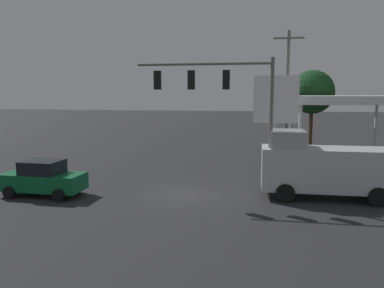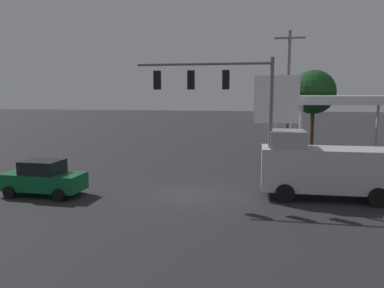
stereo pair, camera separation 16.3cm
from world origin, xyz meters
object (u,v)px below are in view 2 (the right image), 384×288
(delivery_truck, at_px, (324,167))
(traffic_signal_assembly, at_px, (221,95))
(utility_pole, at_px, (288,93))
(sedan_far, at_px, (43,178))
(price_sign, at_px, (276,103))
(street_tree, at_px, (314,92))

(delivery_truck, bearing_deg, traffic_signal_assembly, 4.36)
(utility_pole, distance_m, sedan_far, 19.59)
(price_sign, xyz_separation_m, delivery_truck, (-2.31, 5.27, -3.16))
(price_sign, distance_m, sedan_far, 15.05)
(price_sign, height_order, sedan_far, price_sign)
(traffic_signal_assembly, xyz_separation_m, sedan_far, (9.44, 1.62, -4.49))
(traffic_signal_assembly, bearing_deg, sedan_far, 9.77)
(delivery_truck, bearing_deg, price_sign, -66.81)
(traffic_signal_assembly, xyz_separation_m, delivery_truck, (-5.40, -0.45, -3.75))
(sedan_far, height_order, street_tree, street_tree)
(delivery_truck, xyz_separation_m, street_tree, (-1.62, -17.30, 3.92))
(utility_pole, distance_m, price_sign, 6.06)
(price_sign, bearing_deg, street_tree, -108.09)
(sedan_far, bearing_deg, utility_pole, -134.39)
(utility_pole, relative_size, price_sign, 1.57)
(sedan_far, relative_size, street_tree, 0.58)
(sedan_far, xyz_separation_m, delivery_truck, (-14.84, -2.08, 0.74))
(traffic_signal_assembly, distance_m, price_sign, 6.54)
(price_sign, relative_size, street_tree, 0.86)
(sedan_far, xyz_separation_m, street_tree, (-16.46, -19.38, 4.66))
(sedan_far, bearing_deg, delivery_truck, -170.57)
(price_sign, relative_size, sedan_far, 1.50)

